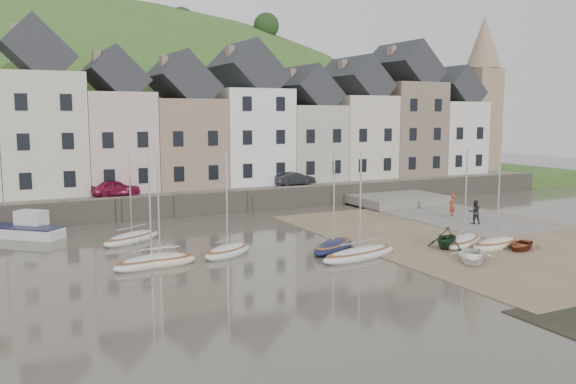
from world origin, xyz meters
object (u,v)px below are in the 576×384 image
rowboat_green (446,238)px  car_left (116,188)px  sailboat_0 (132,238)px  rowboat_red (521,245)px  person_dark (475,212)px  rowboat_white (472,256)px  person_red (452,205)px  car_right (295,179)px

rowboat_green → car_left: size_ratio=0.65×
sailboat_0 → car_left: size_ratio=1.65×
rowboat_red → person_dark: 8.21m
rowboat_white → person_red: size_ratio=1.81×
rowboat_white → person_red: bearing=94.8°
person_red → person_dark: (-0.81, -3.35, 0.01)m
rowboat_red → car_right: size_ratio=0.69×
person_red → car_right: (-7.47, 12.88, 1.23)m
rowboat_green → rowboat_red: size_ratio=0.95×
car_left → car_right: car_left is taller
person_dark → rowboat_white: bearing=70.3°
person_red → car_right: car_right is taller
rowboat_red → car_left: bearing=-166.8°
car_left → sailboat_0: bearing=171.3°
sailboat_0 → rowboat_green: (16.76, -10.75, 0.45)m
person_dark → car_right: (-6.66, 16.23, 1.22)m
rowboat_white → rowboat_red: bearing=53.7°
rowboat_red → car_left: (-19.56, 23.67, 1.92)m
person_dark → car_left: car_left is taller
rowboat_red → car_left: size_ratio=0.69×
car_left → car_right: size_ratio=1.01×
rowboat_white → car_left: (-14.73, 24.64, 1.86)m
rowboat_white → sailboat_0: bearing=-179.3°
person_red → person_dark: size_ratio=0.99×
sailboat_0 → person_red: sailboat_0 is taller
rowboat_green → rowboat_red: (3.82, -2.27, -0.38)m
rowboat_green → car_left: 26.61m
rowboat_red → car_right: (-3.26, 23.67, 1.89)m
rowboat_red → car_right: 23.97m
rowboat_green → car_left: car_left is taller
sailboat_0 → rowboat_red: sailboat_0 is taller
sailboat_0 → person_red: size_ratio=3.60×
sailboat_0 → rowboat_green: bearing=-32.7°
sailboat_0 → person_dark: sailboat_0 is taller
sailboat_0 → car_right: size_ratio=1.67×
person_red → car_left: 27.07m
person_red → car_left: size_ratio=0.46×
person_dark → car_left: 28.15m
rowboat_red → person_red: (4.22, 10.79, 0.67)m
rowboat_white → person_red: person_red is taller
rowboat_red → person_dark: bearing=129.0°
rowboat_red → person_dark: size_ratio=1.49×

